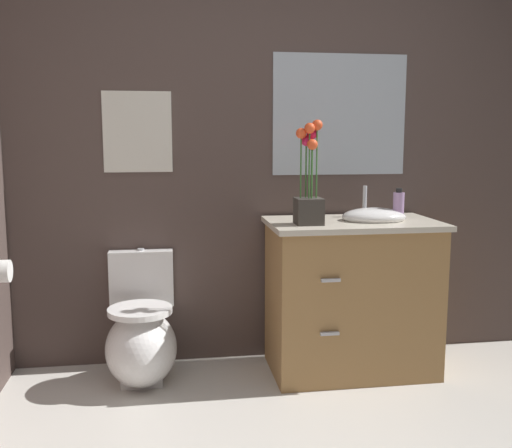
# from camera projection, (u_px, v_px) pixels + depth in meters

# --- Properties ---
(wall_back) EXTENTS (4.45, 0.05, 2.50)m
(wall_back) POSITION_uv_depth(u_px,v_px,m) (294.00, 149.00, 3.47)
(wall_back) COLOR #4C3D38
(wall_back) RESTS_ON ground_plane
(toilet) EXTENTS (0.38, 0.59, 0.69)m
(toilet) POSITION_uv_depth(u_px,v_px,m) (141.00, 337.00, 3.19)
(toilet) COLOR white
(toilet) RESTS_ON ground_plane
(vanity_cabinet) EXTENTS (0.94, 0.56, 1.04)m
(vanity_cabinet) POSITION_uv_depth(u_px,v_px,m) (352.00, 294.00, 3.31)
(vanity_cabinet) COLOR #9E7242
(vanity_cabinet) RESTS_ON ground_plane
(flower_vase) EXTENTS (0.14, 0.14, 0.55)m
(flower_vase) POSITION_uv_depth(u_px,v_px,m) (309.00, 189.00, 3.10)
(flower_vase) COLOR #38332D
(flower_vase) RESTS_ON vanity_cabinet
(soap_bottle) EXTENTS (0.06, 0.06, 0.18)m
(soap_bottle) POSITION_uv_depth(u_px,v_px,m) (399.00, 206.00, 3.26)
(soap_bottle) COLOR #B28CBF
(soap_bottle) RESTS_ON vanity_cabinet
(wall_poster) EXTENTS (0.38, 0.01, 0.45)m
(wall_poster) POSITION_uv_depth(u_px,v_px,m) (138.00, 132.00, 3.29)
(wall_poster) COLOR silver
(wall_mirror) EXTENTS (0.80, 0.01, 0.70)m
(wall_mirror) POSITION_uv_depth(u_px,v_px,m) (340.00, 115.00, 3.45)
(wall_mirror) COLOR #B2BCC6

